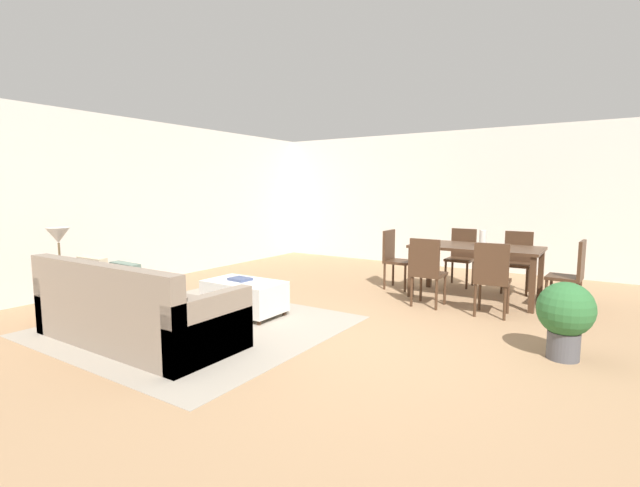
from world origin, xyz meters
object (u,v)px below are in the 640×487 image
object	(u,v)px
dining_chair_near_left	(427,268)
vase_centerpiece	(483,238)
table_lamp	(58,237)
book_on_ottoman	(240,279)
dining_chair_near_right	(492,275)
dining_chair_head_west	(394,256)
couch	(134,314)
ottoman_table	(244,296)
side_table	(61,282)
dining_table	(476,252)
potted_plant	(565,314)
dining_chair_far_right	(517,258)
dining_chair_head_east	(572,271)
dining_chair_far_left	(462,254)

from	to	relation	value
dining_chair_near_left	vase_centerpiece	size ratio (longest dim) A/B	4.02
table_lamp	book_on_ottoman	xyz separation A→B (m)	(1.63, 1.34, -0.55)
dining_chair_near_right	dining_chair_head_west	xyz separation A→B (m)	(-1.65, 0.85, 0.00)
table_lamp	vase_centerpiece	size ratio (longest dim) A/B	2.29
couch	ottoman_table	xyz separation A→B (m)	(0.27, 1.35, -0.05)
ottoman_table	dining_chair_near_left	xyz separation A→B (m)	(1.77, 1.59, 0.28)
side_table	book_on_ottoman	size ratio (longest dim) A/B	2.24
dining_table	dining_chair_head_west	world-z (taller)	dining_chair_head_west
book_on_ottoman	side_table	bearing A→B (deg)	-140.54
dining_chair_head_west	vase_centerpiece	bearing A→B (deg)	-0.59
potted_plant	side_table	bearing A→B (deg)	-160.36
dining_chair_near_left	vase_centerpiece	bearing A→B (deg)	58.01
ottoman_table	dining_chair_head_west	bearing A→B (deg)	68.79
dining_table	dining_chair_near_left	bearing A→B (deg)	-116.76
dining_chair_near_right	potted_plant	bearing A→B (deg)	-50.74
dining_table	dining_chair_far_right	distance (m)	0.91
table_lamp	potted_plant	world-z (taller)	table_lamp
dining_chair_near_left	dining_chair_head_west	world-z (taller)	same
dining_chair_head_east	dining_chair_head_west	xyz separation A→B (m)	(-2.45, 0.04, 0.00)
dining_chair_far_right	dining_chair_head_east	size ratio (longest dim) A/B	1.00
book_on_ottoman	ottoman_table	bearing A→B (deg)	-0.90
dining_chair_near_right	dining_chair_far_right	distance (m)	1.64
dining_chair_head_west	potted_plant	world-z (taller)	dining_chair_head_west
ottoman_table	dining_chair_near_right	world-z (taller)	dining_chair_near_right
ottoman_table	potted_plant	xyz separation A→B (m)	(3.47, 0.50, 0.18)
side_table	vase_centerpiece	bearing A→B (deg)	43.36
dining_chair_far_right	book_on_ottoman	world-z (taller)	dining_chair_far_right
dining_chair_far_left	dining_chair_head_west	size ratio (longest dim) A/B	1.00
ottoman_table	table_lamp	world-z (taller)	table_lamp
ottoman_table	side_table	distance (m)	2.17
vase_centerpiece	potted_plant	size ratio (longest dim) A/B	0.32
ottoman_table	dining_chair_head_west	distance (m)	2.62
side_table	vase_centerpiece	distance (m)	5.48
side_table	dining_chair_near_right	bearing A→B (deg)	34.18
dining_table	couch	bearing A→B (deg)	-123.03
ottoman_table	vase_centerpiece	xyz separation A→B (m)	(2.28, 2.41, 0.63)
dining_chair_near_right	ottoman_table	bearing A→B (deg)	-148.77
dining_chair_head_east	potted_plant	bearing A→B (deg)	-87.72
book_on_ottoman	table_lamp	bearing A→B (deg)	-140.54
dining_chair_near_right	dining_chair_head_west	world-z (taller)	same
dining_chair_head_east	book_on_ottoman	distance (m)	4.21
dining_table	dining_chair_far_left	xyz separation A→B (m)	(-0.42, 0.81, -0.15)
dining_chair_near_right	dining_chair_far_right	bearing A→B (deg)	89.33
dining_chair_near_right	book_on_ottoman	distance (m)	3.09
table_lamp	dining_chair_head_east	size ratio (longest dim) A/B	0.57
dining_chair_near_right	vase_centerpiece	xyz separation A→B (m)	(-0.32, 0.84, 0.35)
dining_table	potted_plant	size ratio (longest dim) A/B	2.40
dining_chair_head_west	vase_centerpiece	xyz separation A→B (m)	(1.34, -0.01, 0.35)
dining_chair_near_right	dining_chair_far_left	world-z (taller)	same
ottoman_table	dining_chair_far_right	distance (m)	4.15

